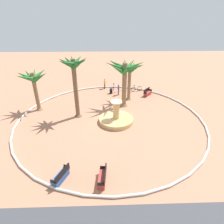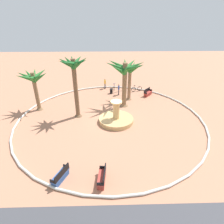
{
  "view_description": "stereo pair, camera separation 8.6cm",
  "coord_description": "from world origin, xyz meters",
  "px_view_note": "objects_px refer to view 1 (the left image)",
  "views": [
    {
      "loc": [
        0.37,
        17.83,
        10.46
      ],
      "look_at": [
        -0.19,
        0.15,
        1.0
      ],
      "focal_mm": 30.09,
      "sensor_mm": 36.0,
      "label": 1
    },
    {
      "loc": [
        0.29,
        17.83,
        10.46
      ],
      "look_at": [
        -0.19,
        0.15,
        1.0
      ],
      "focal_mm": 30.09,
      "sensor_mm": 36.0,
      "label": 2
    }
  ],
  "objects_px": {
    "fountain": "(116,119)",
    "palm_tree_mid_plaza": "(130,73)",
    "bench_north": "(148,93)",
    "palm_tree_near_fountain": "(74,72)",
    "palm_tree_by_curb": "(125,73)",
    "bicycle_by_lamppost": "(136,89)",
    "palm_tree_far_side": "(33,81)",
    "bicycle_red_frame": "(114,87)",
    "person_cyclist_helmet": "(118,89)",
    "person_cyclist_photo": "(105,83)",
    "bench_west": "(103,178)",
    "trash_bin": "(111,91)",
    "lamppost": "(124,74)",
    "bench_east": "(61,177)"
  },
  "relations": [
    {
      "from": "bicycle_by_lamppost",
      "to": "person_cyclist_helmet",
      "type": "height_order",
      "value": "person_cyclist_helmet"
    },
    {
      "from": "lamppost",
      "to": "trash_bin",
      "type": "xyz_separation_m",
      "value": [
        1.95,
        1.22,
        -2.17
      ]
    },
    {
      "from": "person_cyclist_helmet",
      "to": "bicycle_by_lamppost",
      "type": "bearing_deg",
      "value": -154.45
    },
    {
      "from": "palm_tree_by_curb",
      "to": "bicycle_by_lamppost",
      "type": "relative_size",
      "value": 3.41
    },
    {
      "from": "trash_bin",
      "to": "fountain",
      "type": "bearing_deg",
      "value": 92.46
    },
    {
      "from": "palm_tree_by_curb",
      "to": "bicycle_by_lamppost",
      "type": "xyz_separation_m",
      "value": [
        -2.29,
        -4.81,
        -3.82
      ]
    },
    {
      "from": "bench_north",
      "to": "trash_bin",
      "type": "bearing_deg",
      "value": -10.14
    },
    {
      "from": "palm_tree_by_curb",
      "to": "trash_bin",
      "type": "xyz_separation_m",
      "value": [
        1.48,
        -4.09,
        -3.82
      ]
    },
    {
      "from": "person_cyclist_helmet",
      "to": "bicycle_red_frame",
      "type": "bearing_deg",
      "value": -76.45
    },
    {
      "from": "bench_east",
      "to": "lamppost",
      "type": "relative_size",
      "value": 0.38
    },
    {
      "from": "bench_west",
      "to": "person_cyclist_photo",
      "type": "height_order",
      "value": "person_cyclist_photo"
    },
    {
      "from": "bicycle_red_frame",
      "to": "person_cyclist_photo",
      "type": "distance_m",
      "value": 1.51
    },
    {
      "from": "palm_tree_by_curb",
      "to": "person_cyclist_photo",
      "type": "bearing_deg",
      "value": -68.38
    },
    {
      "from": "palm_tree_near_fountain",
      "to": "bicycle_red_frame",
      "type": "distance_m",
      "value": 10.56
    },
    {
      "from": "trash_bin",
      "to": "person_cyclist_helmet",
      "type": "xyz_separation_m",
      "value": [
        -1.04,
        0.59,
        0.51
      ]
    },
    {
      "from": "palm_tree_mid_plaza",
      "to": "person_cyclist_photo",
      "type": "height_order",
      "value": "palm_tree_mid_plaza"
    },
    {
      "from": "fountain",
      "to": "person_cyclist_photo",
      "type": "bearing_deg",
      "value": -82.81
    },
    {
      "from": "palm_tree_near_fountain",
      "to": "person_cyclist_photo",
      "type": "distance_m",
      "value": 10.03
    },
    {
      "from": "palm_tree_by_curb",
      "to": "palm_tree_far_side",
      "type": "bearing_deg",
      "value": 4.41
    },
    {
      "from": "palm_tree_by_curb",
      "to": "bench_north",
      "type": "relative_size",
      "value": 3.65
    },
    {
      "from": "palm_tree_by_curb",
      "to": "palm_tree_mid_plaza",
      "type": "xyz_separation_m",
      "value": [
        -0.84,
        -1.89,
        -0.55
      ]
    },
    {
      "from": "bench_north",
      "to": "palm_tree_near_fountain",
      "type": "bearing_deg",
      "value": 32.31
    },
    {
      "from": "palm_tree_by_curb",
      "to": "palm_tree_near_fountain",
      "type": "bearing_deg",
      "value": 25.31
    },
    {
      "from": "lamppost",
      "to": "trash_bin",
      "type": "bearing_deg",
      "value": 31.98
    },
    {
      "from": "palm_tree_far_side",
      "to": "bicycle_by_lamppost",
      "type": "bearing_deg",
      "value": -156.01
    },
    {
      "from": "palm_tree_mid_plaza",
      "to": "bicycle_red_frame",
      "type": "relative_size",
      "value": 2.9
    },
    {
      "from": "fountain",
      "to": "bicycle_red_frame",
      "type": "height_order",
      "value": "fountain"
    },
    {
      "from": "bench_north",
      "to": "lamppost",
      "type": "bearing_deg",
      "value": -33.83
    },
    {
      "from": "bicycle_red_frame",
      "to": "person_cyclist_helmet",
      "type": "relative_size",
      "value": 1.07
    },
    {
      "from": "fountain",
      "to": "bench_west",
      "type": "xyz_separation_m",
      "value": [
        1.35,
        8.06,
        0.01
      ]
    },
    {
      "from": "bicycle_red_frame",
      "to": "palm_tree_near_fountain",
      "type": "bearing_deg",
      "value": 62.21
    },
    {
      "from": "palm_tree_near_fountain",
      "to": "bench_west",
      "type": "bearing_deg",
      "value": 107.18
    },
    {
      "from": "fountain",
      "to": "palm_tree_far_side",
      "type": "relative_size",
      "value": 0.76
    },
    {
      "from": "palm_tree_mid_plaza",
      "to": "person_cyclist_helmet",
      "type": "bearing_deg",
      "value": -51.49
    },
    {
      "from": "palm_tree_near_fountain",
      "to": "person_cyclist_helmet",
      "type": "bearing_deg",
      "value": -129.29
    },
    {
      "from": "fountain",
      "to": "palm_tree_by_curb",
      "type": "xyz_separation_m",
      "value": [
        -1.14,
        -3.9,
        3.87
      ]
    },
    {
      "from": "bicycle_by_lamppost",
      "to": "bench_north",
      "type": "bearing_deg",
      "value": 129.61
    },
    {
      "from": "fountain",
      "to": "bench_north",
      "type": "relative_size",
      "value": 2.37
    },
    {
      "from": "lamppost",
      "to": "person_cyclist_helmet",
      "type": "bearing_deg",
      "value": 63.21
    },
    {
      "from": "bench_east",
      "to": "palm_tree_by_curb",
      "type": "bearing_deg",
      "value": -114.65
    },
    {
      "from": "fountain",
      "to": "palm_tree_mid_plaza",
      "type": "bearing_deg",
      "value": -108.86
    },
    {
      "from": "fountain",
      "to": "palm_tree_mid_plaza",
      "type": "xyz_separation_m",
      "value": [
        -1.98,
        -5.79,
        3.32
      ]
    },
    {
      "from": "trash_bin",
      "to": "bench_north",
      "type": "bearing_deg",
      "value": 169.86
    },
    {
      "from": "lamppost",
      "to": "bicycle_red_frame",
      "type": "relative_size",
      "value": 2.54
    },
    {
      "from": "palm_tree_mid_plaza",
      "to": "bench_north",
      "type": "distance_m",
      "value": 4.53
    },
    {
      "from": "palm_tree_by_curb",
      "to": "bench_east",
      "type": "bearing_deg",
      "value": 65.35
    },
    {
      "from": "fountain",
      "to": "bicycle_by_lamppost",
      "type": "height_order",
      "value": "fountain"
    },
    {
      "from": "palm_tree_mid_plaza",
      "to": "bicycle_by_lamppost",
      "type": "bearing_deg",
      "value": -116.49
    },
    {
      "from": "bench_west",
      "to": "bench_north",
      "type": "xyz_separation_m",
      "value": [
        -6.14,
        -15.13,
        0.0
      ]
    },
    {
      "from": "bicycle_red_frame",
      "to": "person_cyclist_helmet",
      "type": "height_order",
      "value": "person_cyclist_helmet"
    }
  ]
}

